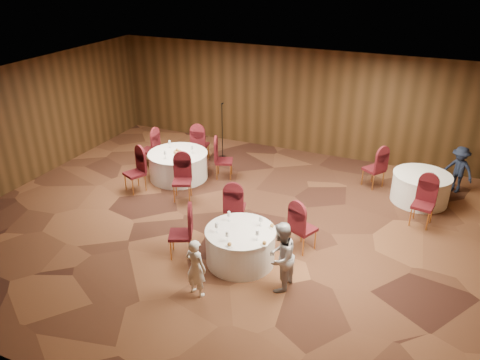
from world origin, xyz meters
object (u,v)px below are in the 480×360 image
at_px(table_main, 240,246).
at_px(woman_b, 281,257).
at_px(woman_a, 196,268).
at_px(man_c, 458,170).
at_px(table_right, 420,188).
at_px(mic_stand, 222,142).
at_px(table_left, 178,165).

bearing_deg(table_main, woman_b, -25.30).
bearing_deg(woman_a, man_c, -112.24).
bearing_deg(woman_b, woman_a, -54.77).
xyz_separation_m(woman_b, man_c, (2.95, 5.60, -0.07)).
distance_m(woman_b, man_c, 6.32).
bearing_deg(table_right, table_main, -126.83).
bearing_deg(table_right, woman_a, -122.54).
distance_m(woman_a, woman_b, 1.55).
relative_size(table_main, mic_stand, 0.82).
bearing_deg(table_right, woman_b, -114.52).
relative_size(table_left, mic_stand, 0.95).
xyz_separation_m(table_right, woman_a, (-3.46, -5.43, 0.21)).
bearing_deg(woman_a, table_main, -93.31).
height_order(mic_stand, man_c, mic_stand).
height_order(table_left, man_c, man_c).
height_order(table_main, mic_stand, mic_stand).
bearing_deg(woman_b, mic_stand, -139.82).
bearing_deg(woman_b, table_left, -124.33).
distance_m(table_main, table_right, 5.22).
xyz_separation_m(mic_stand, man_c, (6.59, 0.39, 0.11)).
relative_size(woman_a, man_c, 0.93).
bearing_deg(woman_a, mic_stand, -57.23).
height_order(table_main, table_right, same).
height_order(woman_a, man_c, man_c).
distance_m(table_main, woman_a, 1.31).
distance_m(mic_stand, woman_a, 6.41).
bearing_deg(man_c, table_left, -133.67).
height_order(woman_b, man_c, woman_b).
distance_m(table_right, woman_a, 6.44).
distance_m(table_left, table_right, 6.41).
relative_size(table_main, woman_a, 1.21).
height_order(table_right, mic_stand, mic_stand).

